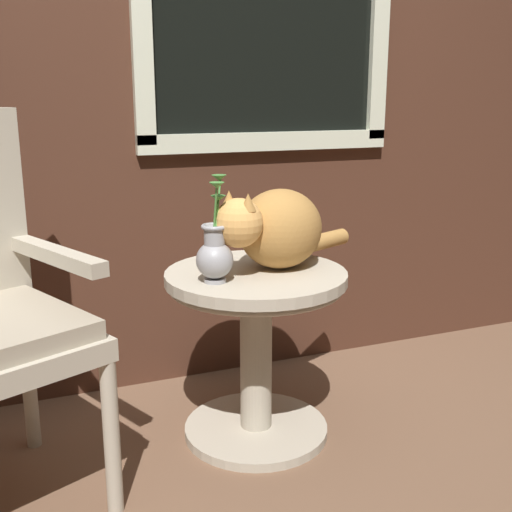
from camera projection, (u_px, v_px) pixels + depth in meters
name	position (u px, v px, depth m)	size (l,w,h in m)	color
ground_plane	(247.00, 485.00, 1.84)	(6.00, 6.00, 0.00)	brown
back_wall	(168.00, 34.00, 2.24)	(4.00, 0.07, 2.60)	#47281C
wicker_side_table	(256.00, 327.00, 2.03)	(0.57, 0.57, 0.56)	#B2A893
cat	(275.00, 228.00, 1.99)	(0.55, 0.34, 0.26)	#AD7A3D
pewter_vase_with_ivy	(215.00, 252.00, 1.85)	(0.11, 0.12, 0.31)	#99999E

